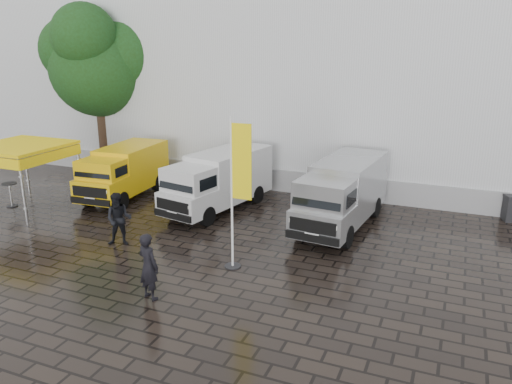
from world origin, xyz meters
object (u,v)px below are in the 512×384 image
van_silver (342,195)px  flagpole (237,188)px  van_yellow (124,173)px  wheelie_bin (512,208)px  person_front (148,266)px  canopy_tent (20,149)px  cocktail_table (11,195)px  van_white (218,182)px  person_tent (119,219)px

van_silver → flagpole: bearing=-108.1°
van_yellow → wheelie_bin: size_ratio=4.76×
van_yellow → flagpole: bearing=-35.1°
person_front → wheelie_bin: bearing=-114.6°
canopy_tent → wheelie_bin: canopy_tent is taller
wheelie_bin → van_silver: bearing=-168.6°
cocktail_table → flagpole: bearing=-9.0°
van_silver → person_front: van_silver is taller
van_yellow → van_white: van_white is taller
wheelie_bin → person_tent: 14.54m
flagpole → cocktail_table: (-11.15, 1.76, -2.04)m
van_yellow → wheelie_bin: 15.81m
van_silver → person_tent: van_silver is taller
van_white → van_yellow: bearing=-167.6°
van_white → canopy_tent: canopy_tent is taller
van_white → person_tent: 4.77m
van_silver → canopy_tent: (-12.42, -2.81, 1.29)m
van_silver → cocktail_table: bearing=-162.0°
cocktail_table → person_tent: size_ratio=0.55×
van_white → person_front: 7.45m
van_silver → person_tent: (-6.46, -4.52, -0.31)m
van_white → person_tent: (-1.41, -4.55, -0.25)m
canopy_tent → person_front: canopy_tent is taller
flagpole → cocktail_table: flagpole is taller
cocktail_table → person_tent: 6.94m
van_silver → person_front: (-3.46, -7.23, -0.29)m
cocktail_table → person_tent: bearing=-13.7°
van_silver → person_tent: 7.89m
canopy_tent → person_tent: canopy_tent is taller
cocktail_table → wheelie_bin: (19.09, 6.02, -0.00)m
cocktail_table → canopy_tent: bearing=5.0°
van_silver → wheelie_bin: bearing=33.7°
van_yellow → van_white: (4.54, 0.09, 0.06)m
van_white → cocktail_table: 8.68m
van_yellow → person_front: (6.13, -7.18, -0.18)m
canopy_tent → cocktail_table: bearing=-175.0°
canopy_tent → cocktail_table: size_ratio=3.21×
person_front → cocktail_table: bearing=-6.7°
flagpole → cocktail_table: size_ratio=4.58×
van_yellow → cocktail_table: size_ratio=4.76×
wheelie_bin → flagpole: bearing=-152.3°
van_white → cocktail_table: size_ratio=5.34×
van_white → person_front: size_ratio=2.90×
van_yellow → flagpole: size_ratio=1.04×
canopy_tent → van_silver: bearing=12.8°
canopy_tent → van_yellow: bearing=44.3°
van_yellow → person_front: 9.45m
person_tent → van_yellow: bearing=100.4°
cocktail_table → person_front: (9.74, -4.35, 0.42)m
cocktail_table → person_tent: person_tent is taller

